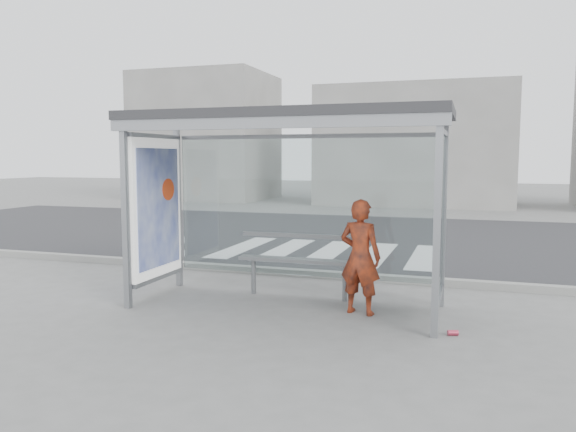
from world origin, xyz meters
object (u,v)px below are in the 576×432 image
at_px(person, 360,257).
at_px(bench, 298,260).
at_px(bus_shelter, 261,160).
at_px(soda_can, 453,333).

bearing_deg(person, bench, -18.82).
bearing_deg(bus_shelter, soda_can, -13.77).
relative_size(bench, soda_can, 15.14).
relative_size(bus_shelter, bench, 2.39).
distance_m(person, soda_can, 1.50).
relative_size(bus_shelter, soda_can, 36.25).
distance_m(bench, soda_can, 2.53).
relative_size(bus_shelter, person, 2.84).
bearing_deg(bus_shelter, person, -2.42).
height_order(bus_shelter, soda_can, bus_shelter).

